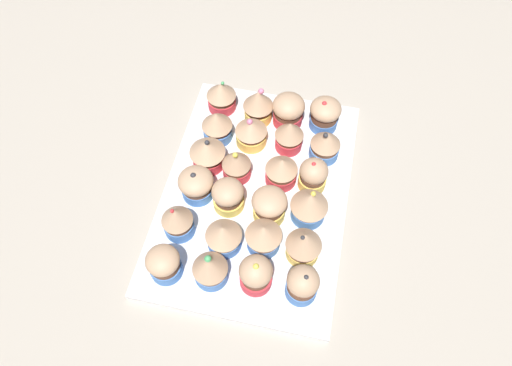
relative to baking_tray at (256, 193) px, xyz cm
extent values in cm
cube|color=#B2A899|center=(0.00, 0.00, -2.10)|extent=(180.00, 180.00, 3.00)
cube|color=silver|center=(0.00, 0.00, 0.00)|extent=(48.40, 34.07, 1.20)
cylinder|color=#D1333D|center=(-18.59, -11.24, 1.78)|extent=(5.80, 5.80, 2.36)
cylinder|color=brown|center=(-18.59, -11.24, 3.57)|extent=(5.32, 5.32, 1.23)
cone|color=tan|center=(-18.59, -11.24, 5.79)|extent=(6.05, 6.05, 3.21)
sphere|color=#4CB266|center=(-19.10, -10.87, 7.29)|extent=(0.68, 0.68, 0.68)
cylinder|color=#477AC6|center=(-10.89, -10.12, 1.84)|extent=(5.74, 5.74, 2.47)
cylinder|color=brown|center=(-10.89, -10.12, 3.66)|extent=(5.09, 5.09, 1.18)
cone|color=tan|center=(-10.89, -10.12, 6.03)|extent=(6.02, 6.02, 3.55)
cylinder|color=#D1333D|center=(-4.16, -10.21, 1.87)|extent=(6.09, 6.09, 2.55)
cylinder|color=brown|center=(-4.16, -10.21, 3.88)|extent=(5.75, 5.75, 1.47)
cone|color=tan|center=(-4.16, -10.21, 6.20)|extent=(6.80, 6.80, 3.16)
sphere|color=#333338|center=(-4.14, -10.01, 7.64)|extent=(0.95, 0.95, 0.95)
cylinder|color=#477AC6|center=(2.77, -10.46, 1.82)|extent=(5.84, 5.84, 2.44)
cylinder|color=brown|center=(2.77, -10.46, 3.56)|extent=(5.47, 5.47, 1.04)
ellipsoid|color=tan|center=(2.77, -10.46, 5.17)|extent=(6.47, 6.47, 3.64)
sphere|color=#333338|center=(2.71, -10.73, 6.83)|extent=(1.07, 1.07, 1.07)
cylinder|color=#477AC6|center=(10.67, -11.55, 1.97)|extent=(5.42, 5.42, 2.75)
cylinder|color=brown|center=(10.67, -11.55, 4.02)|extent=(4.99, 4.99, 1.34)
cone|color=tan|center=(10.67, -11.55, 6.42)|extent=(5.51, 5.51, 3.46)
sphere|color=red|center=(10.80, -11.87, 8.05)|extent=(0.68, 0.68, 0.68)
cylinder|color=#477AC6|center=(18.50, -11.50, 1.88)|extent=(5.48, 5.48, 2.56)
cylinder|color=brown|center=(18.50, -11.50, 3.84)|extent=(5.01, 5.01, 1.36)
ellipsoid|color=tan|center=(18.50, -11.50, 5.52)|extent=(5.66, 5.66, 3.33)
cylinder|color=#EFC651|center=(-17.13, -3.23, 1.87)|extent=(5.55, 5.55, 2.55)
cylinder|color=brown|center=(-17.13, -3.23, 3.88)|extent=(4.94, 4.94, 1.47)
cone|color=tan|center=(-17.13, -3.23, 6.60)|extent=(6.07, 6.07, 3.97)
sphere|color=pink|center=(-17.62, -2.77, 8.41)|extent=(1.17, 1.17, 1.17)
cylinder|color=#EFC651|center=(-11.00, -3.32, 1.85)|extent=(6.07, 6.07, 2.50)
cylinder|color=brown|center=(-11.00, -3.32, 3.66)|extent=(5.54, 5.54, 1.11)
cone|color=tan|center=(-11.00, -3.32, 5.63)|extent=(6.26, 6.26, 2.84)
sphere|color=pink|center=(-11.04, -3.58, 6.87)|extent=(1.18, 1.18, 1.18)
cylinder|color=#D1333D|center=(-2.90, -4.33, 1.82)|extent=(5.32, 5.32, 2.44)
cylinder|color=brown|center=(-2.90, -4.33, 3.60)|extent=(5.00, 5.00, 1.12)
cone|color=tan|center=(-2.90, -4.33, 6.09)|extent=(5.46, 5.46, 3.86)
sphere|color=#EAD64C|center=(-2.40, -4.31, 7.86)|extent=(1.05, 1.05, 1.05)
cylinder|color=#EFC651|center=(3.80, -4.28, 1.75)|extent=(5.68, 5.68, 2.29)
cylinder|color=brown|center=(3.80, -4.28, 3.53)|extent=(5.01, 5.01, 1.28)
ellipsoid|color=tan|center=(3.80, -4.28, 5.28)|extent=(5.80, 5.80, 3.69)
cylinder|color=#477AC6|center=(11.58, -3.15, 1.85)|extent=(6.01, 6.01, 2.50)
cylinder|color=brown|center=(11.58, -3.15, 3.62)|extent=(5.72, 5.72, 1.04)
cone|color=tan|center=(11.58, -3.15, 5.63)|extent=(6.32, 6.32, 3.00)
cylinder|color=#477AC6|center=(17.76, -3.85, 1.84)|extent=(5.75, 5.75, 2.47)
cylinder|color=brown|center=(17.76, -3.85, 3.64)|extent=(5.43, 5.43, 1.14)
cone|color=tan|center=(17.76, -3.85, 6.18)|extent=(5.91, 5.91, 3.95)
sphere|color=#4CB266|center=(17.63, -3.91, 7.99)|extent=(1.15, 1.15, 1.15)
cylinder|color=#D1333D|center=(-17.55, 2.85, 1.90)|extent=(5.96, 5.96, 2.61)
cylinder|color=brown|center=(-17.55, 2.85, 3.74)|extent=(5.65, 5.65, 1.08)
ellipsoid|color=tan|center=(-17.55, 2.85, 5.57)|extent=(6.48, 6.48, 4.30)
cylinder|color=#D1333D|center=(-11.43, 4.11, 1.89)|extent=(5.28, 5.28, 2.58)
cylinder|color=brown|center=(-11.43, 4.11, 3.77)|extent=(4.84, 4.84, 1.18)
cone|color=tan|center=(-11.43, 4.11, 6.13)|extent=(5.59, 5.59, 3.53)
cylinder|color=#D1333D|center=(-3.47, 4.05, 1.87)|extent=(5.89, 5.89, 2.54)
cylinder|color=brown|center=(-3.47, 4.05, 3.76)|extent=(5.57, 5.57, 1.23)
cone|color=tan|center=(-3.47, 4.05, 5.87)|extent=(6.03, 6.03, 3.00)
cylinder|color=#EFC651|center=(4.40, 3.34, 1.94)|extent=(5.78, 5.78, 2.69)
cylinder|color=brown|center=(4.40, 3.34, 4.06)|extent=(5.33, 5.33, 1.53)
ellipsoid|color=tan|center=(4.40, 3.34, 5.81)|extent=(6.26, 6.26, 3.30)
cylinder|color=#477AC6|center=(10.31, 3.52, 1.87)|extent=(5.79, 5.79, 2.53)
cylinder|color=brown|center=(10.31, 3.52, 3.85)|extent=(5.55, 5.55, 1.42)
cone|color=tan|center=(10.31, 3.52, 6.05)|extent=(6.33, 6.33, 2.98)
cylinder|color=#D1333D|center=(17.21, 3.66, 1.78)|extent=(5.41, 5.41, 2.36)
cylinder|color=brown|center=(17.21, 3.66, 3.73)|extent=(4.78, 4.78, 1.54)
ellipsoid|color=tan|center=(17.21, 3.66, 5.81)|extent=(5.50, 5.50, 4.35)
sphere|color=#EAD64C|center=(17.25, 3.69, 7.83)|extent=(1.04, 1.04, 1.04)
cylinder|color=#477AC6|center=(-18.14, 10.10, 1.81)|extent=(5.66, 5.66, 2.41)
cylinder|color=brown|center=(-18.14, 10.10, 3.81)|extent=(5.37, 5.37, 1.60)
ellipsoid|color=tan|center=(-18.14, 10.10, 5.73)|extent=(6.21, 6.21, 3.72)
sphere|color=red|center=(-17.95, 9.64, 7.43)|extent=(1.00, 1.00, 1.00)
cylinder|color=#477AC6|center=(-10.89, 11.20, 1.82)|extent=(5.74, 5.74, 2.43)
cylinder|color=brown|center=(-10.89, 11.20, 3.63)|extent=(5.30, 5.30, 1.19)
cone|color=tan|center=(-10.89, 11.20, 5.94)|extent=(5.75, 5.75, 3.43)
sphere|color=#333338|center=(-10.41, 10.89, 7.51)|extent=(0.99, 0.99, 0.99)
cylinder|color=#EFC651|center=(-3.59, 9.94, 1.85)|extent=(5.21, 5.21, 2.50)
cylinder|color=brown|center=(-3.59, 9.94, 3.61)|extent=(4.69, 4.69, 1.01)
ellipsoid|color=tan|center=(-3.59, 9.94, 5.42)|extent=(5.27, 5.27, 4.36)
sphere|color=red|center=(-3.66, 9.67, 7.47)|extent=(0.83, 0.83, 0.83)
cylinder|color=#477AC6|center=(2.98, 10.19, 1.94)|extent=(6.17, 6.17, 2.68)
cylinder|color=brown|center=(2.98, 10.19, 3.82)|extent=(5.81, 5.81, 1.09)
cone|color=tan|center=(2.98, 10.19, 6.21)|extent=(6.72, 6.72, 3.69)
sphere|color=#EAD64C|center=(2.59, 10.47, 7.92)|extent=(0.95, 0.95, 0.95)
cylinder|color=#EFC651|center=(10.50, 10.41, 1.70)|extent=(5.73, 5.73, 2.20)
cylinder|color=brown|center=(10.50, 10.41, 3.57)|extent=(5.46, 5.46, 1.53)
cone|color=tan|center=(10.50, 10.41, 6.28)|extent=(6.17, 6.17, 3.90)
sphere|color=#333338|center=(11.03, 10.00, 8.12)|extent=(0.73, 0.73, 0.73)
cylinder|color=#477AC6|center=(17.34, 11.28, 1.97)|extent=(5.25, 5.25, 2.74)
cylinder|color=brown|center=(17.34, 11.28, 4.09)|extent=(4.91, 4.91, 1.49)
ellipsoid|color=tan|center=(17.34, 11.28, 6.07)|extent=(5.26, 5.26, 4.13)
sphere|color=#333338|center=(17.40, 11.57, 8.02)|extent=(0.79, 0.79, 0.79)
camera|label=1|loc=(42.42, 9.09, 75.99)|focal=32.51mm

